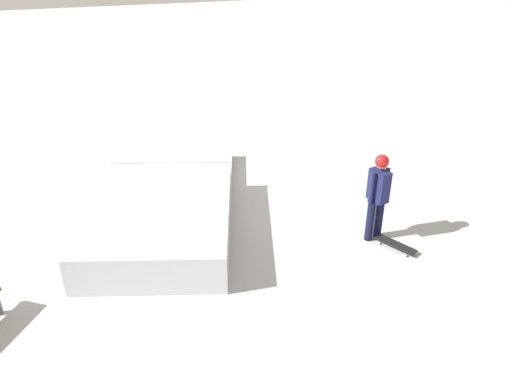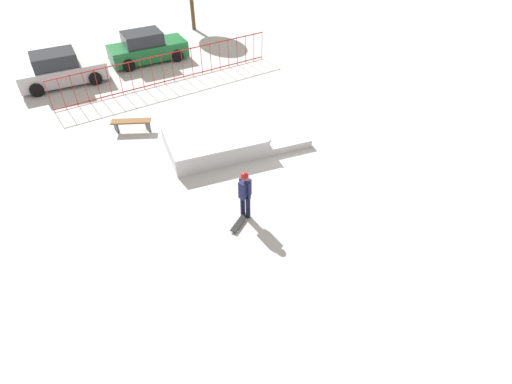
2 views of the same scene
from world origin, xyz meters
TOP-DOWN VIEW (x-y plane):
  - ground_plane at (0.00, 0.00)m, footprint 60.00×60.00m
  - skate_ramp at (-0.94, 0.26)m, footprint 5.90×3.97m
  - skater at (-2.68, -3.43)m, footprint 0.42×0.43m
  - skateboard at (-3.11, -3.67)m, footprint 0.80×0.55m

SIDE VIEW (x-z plane):
  - ground_plane at x=0.00m, z-range 0.00..0.00m
  - skateboard at x=-3.11m, z-range 0.03..0.12m
  - skate_ramp at x=-0.94m, z-range -0.05..0.69m
  - skater at x=-2.68m, z-range 0.14..1.87m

